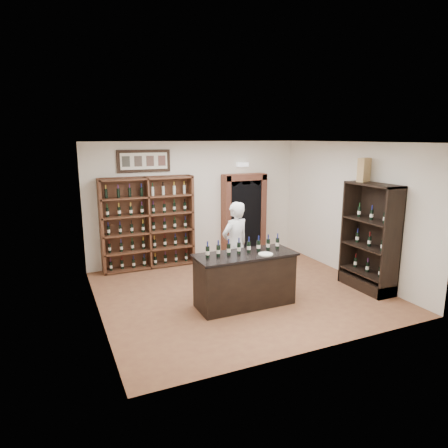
{
  "coord_description": "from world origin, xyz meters",
  "views": [
    {
      "loc": [
        -3.43,
        -6.86,
        3.1
      ],
      "look_at": [
        -0.22,
        0.3,
        1.38
      ],
      "focal_mm": 32.0,
      "sensor_mm": 36.0,
      "label": 1
    }
  ],
  "objects_px": {
    "wine_crate": "(364,170)",
    "tasting_counter": "(245,280)",
    "counter_bottle_0": "(208,252)",
    "side_cabinet": "(370,254)",
    "shopkeeper": "(235,245)",
    "wine_shelf": "(148,223)"
  },
  "relations": [
    {
      "from": "wine_crate",
      "to": "counter_bottle_0",
      "type": "bearing_deg",
      "value": 157.59
    },
    {
      "from": "side_cabinet",
      "to": "shopkeeper",
      "type": "height_order",
      "value": "side_cabinet"
    },
    {
      "from": "wine_crate",
      "to": "tasting_counter",
      "type": "bearing_deg",
      "value": 158.63
    },
    {
      "from": "wine_shelf",
      "to": "wine_crate",
      "type": "xyz_separation_m",
      "value": [
        3.82,
        -2.9,
        1.34
      ]
    },
    {
      "from": "wine_shelf",
      "to": "tasting_counter",
      "type": "distance_m",
      "value": 3.19
    },
    {
      "from": "counter_bottle_0",
      "to": "side_cabinet",
      "type": "xyz_separation_m",
      "value": [
        3.44,
        -0.35,
        -0.35
      ]
    },
    {
      "from": "counter_bottle_0",
      "to": "wine_crate",
      "type": "relative_size",
      "value": 0.62
    },
    {
      "from": "tasting_counter",
      "to": "shopkeeper",
      "type": "height_order",
      "value": "shopkeeper"
    },
    {
      "from": "side_cabinet",
      "to": "shopkeeper",
      "type": "relative_size",
      "value": 1.21
    },
    {
      "from": "counter_bottle_0",
      "to": "wine_crate",
      "type": "bearing_deg",
      "value": -0.26
    },
    {
      "from": "counter_bottle_0",
      "to": "wine_crate",
      "type": "distance_m",
      "value": 3.69
    },
    {
      "from": "tasting_counter",
      "to": "wine_crate",
      "type": "relative_size",
      "value": 3.9
    },
    {
      "from": "tasting_counter",
      "to": "counter_bottle_0",
      "type": "height_order",
      "value": "counter_bottle_0"
    },
    {
      "from": "shopkeeper",
      "to": "counter_bottle_0",
      "type": "bearing_deg",
      "value": 26.47
    },
    {
      "from": "counter_bottle_0",
      "to": "wine_crate",
      "type": "height_order",
      "value": "wine_crate"
    },
    {
      "from": "tasting_counter",
      "to": "counter_bottle_0",
      "type": "distance_m",
      "value": 0.95
    },
    {
      "from": "side_cabinet",
      "to": "shopkeeper",
      "type": "distance_m",
      "value": 2.77
    },
    {
      "from": "wine_shelf",
      "to": "counter_bottle_0",
      "type": "distance_m",
      "value": 2.91
    },
    {
      "from": "wine_crate",
      "to": "side_cabinet",
      "type": "bearing_deg",
      "value": -111.94
    },
    {
      "from": "counter_bottle_0",
      "to": "shopkeeper",
      "type": "bearing_deg",
      "value": 42.31
    },
    {
      "from": "wine_shelf",
      "to": "tasting_counter",
      "type": "bearing_deg",
      "value": -69.44
    },
    {
      "from": "wine_shelf",
      "to": "tasting_counter",
      "type": "xyz_separation_m",
      "value": [
        1.1,
        -2.93,
        -0.61
      ]
    }
  ]
}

